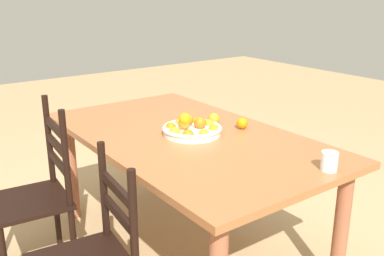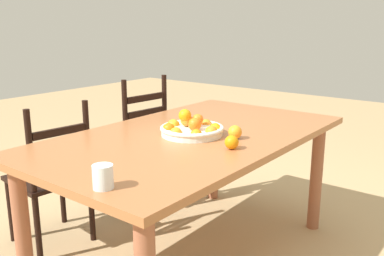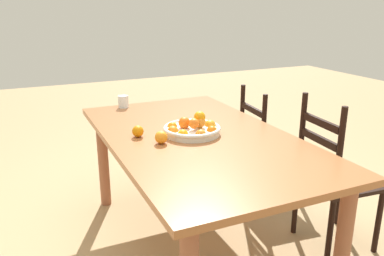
# 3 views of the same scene
# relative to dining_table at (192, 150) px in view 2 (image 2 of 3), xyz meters

# --- Properties ---
(dining_table) EXTENTS (1.86, 1.06, 0.78)m
(dining_table) POSITION_rel_dining_table_xyz_m (0.00, 0.00, 0.00)
(dining_table) COLOR #A06035
(dining_table) RESTS_ON ground
(chair_near_window) EXTENTS (0.46, 0.46, 0.92)m
(chair_near_window) POSITION_rel_dining_table_xyz_m (-0.39, 0.80, -0.24)
(chair_near_window) COLOR black
(chair_near_window) RESTS_ON ground
(chair_by_cabinet) EXTENTS (0.46, 0.46, 1.00)m
(chair_by_cabinet) POSITION_rel_dining_table_xyz_m (0.34, 0.80, -0.21)
(chair_by_cabinet) COLOR black
(chair_by_cabinet) RESTS_ON ground
(fruit_bowl) EXTENTS (0.35, 0.35, 0.14)m
(fruit_bowl) POSITION_rel_dining_table_xyz_m (-0.03, -0.02, 0.13)
(fruit_bowl) COLOR silver
(fruit_bowl) RESTS_ON dining_table
(orange_loose_0) EXTENTS (0.07, 0.07, 0.07)m
(orange_loose_0) POSITION_rel_dining_table_xyz_m (0.05, -0.25, 0.14)
(orange_loose_0) COLOR orange
(orange_loose_0) RESTS_ON dining_table
(orange_loose_1) EXTENTS (0.07, 0.07, 0.07)m
(orange_loose_1) POSITION_rel_dining_table_xyz_m (-0.12, -0.34, 0.13)
(orange_loose_1) COLOR orange
(orange_loose_1) RESTS_ON dining_table
(drinking_glass) EXTENTS (0.08, 0.08, 0.09)m
(drinking_glass) POSITION_rel_dining_table_xyz_m (-0.84, -0.23, 0.14)
(drinking_glass) COLOR silver
(drinking_glass) RESTS_ON dining_table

